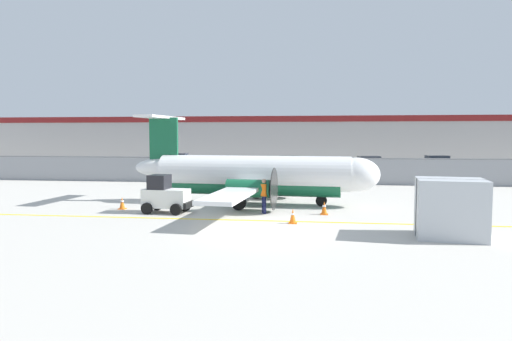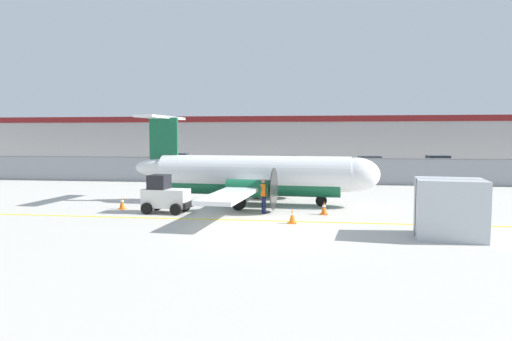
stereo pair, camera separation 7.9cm
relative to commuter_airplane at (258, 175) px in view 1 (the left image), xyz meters
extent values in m
plane|color=#BCB7AD|center=(1.18, -6.93, -1.60)|extent=(140.00, 140.00, 0.00)
cube|color=yellow|center=(1.18, -4.93, -1.60)|extent=(84.00, 0.20, 0.01)
cube|color=gray|center=(1.18, 11.07, -0.60)|extent=(98.00, 0.04, 2.00)
cylinder|color=slate|center=(1.18, 11.07, 0.45)|extent=(98.00, 0.10, 0.10)
cube|color=#38383A|center=(1.18, 22.57, -1.54)|extent=(98.00, 17.00, 0.12)
cube|color=#BCB7B2|center=(1.18, 41.07, 1.65)|extent=(91.00, 8.00, 6.50)
cube|color=maroon|center=(1.18, 37.07, 4.50)|extent=(91.00, 0.20, 0.80)
cylinder|color=white|center=(-0.24, 0.02, 0.15)|extent=(10.75, 2.74, 1.90)
ellipsoid|color=white|center=(5.33, -0.43, 0.15)|extent=(2.59, 1.99, 1.80)
ellipsoid|color=white|center=(-5.81, 0.46, 0.35)|extent=(3.07, 1.28, 1.05)
cylinder|color=#145938|center=(-0.24, 0.02, -0.37)|extent=(9.63, 2.24, 1.48)
cube|color=white|center=(-0.14, 0.01, -0.42)|extent=(2.87, 16.08, 0.18)
cylinder|color=#145938|center=(0.26, 2.59, -0.42)|extent=(2.26, 1.07, 0.90)
cone|color=black|center=(1.41, 2.50, -0.42)|extent=(0.48, 0.47, 0.44)
cylinder|color=#262626|center=(1.56, 2.48, -0.42)|extent=(0.21, 2.10, 2.10)
cylinder|color=#145938|center=(-0.15, -2.60, -0.42)|extent=(2.26, 1.07, 0.90)
cone|color=black|center=(0.99, -2.69, -0.42)|extent=(0.48, 0.47, 0.44)
cylinder|color=#262626|center=(1.14, -2.70, -0.42)|extent=(0.21, 2.10, 2.10)
cube|color=#145938|center=(-5.54, 0.44, 1.70)|extent=(1.71, 0.31, 3.10)
cube|color=white|center=(-5.68, 0.45, 3.25)|extent=(1.48, 4.87, 0.14)
cylinder|color=#59595B|center=(3.49, -0.28, -0.81)|extent=(0.15, 0.15, 0.97)
cylinder|color=black|center=(3.49, -0.28, -1.30)|extent=(0.62, 0.27, 0.60)
cylinder|color=#59595B|center=(-0.37, 2.25, -0.77)|extent=(0.15, 0.15, 0.90)
cylinder|color=black|center=(-0.37, 2.25, -1.22)|extent=(0.78, 0.28, 0.76)
cylinder|color=#59595B|center=(-0.72, -2.16, -0.77)|extent=(0.15, 0.15, 0.90)
cylinder|color=black|center=(-0.72, -2.16, -1.22)|extent=(0.78, 0.28, 0.76)
cube|color=silver|center=(-4.14, -3.43, -0.87)|extent=(2.28, 1.27, 0.90)
cube|color=black|center=(-4.49, -3.40, -0.07)|extent=(0.98, 1.07, 0.70)
cube|color=black|center=(-2.99, -3.52, -1.17)|extent=(0.25, 1.11, 0.30)
cylinder|color=black|center=(-3.34, -2.89, -1.32)|extent=(0.57, 0.22, 0.56)
cylinder|color=black|center=(-3.44, -4.08, -1.32)|extent=(0.57, 0.22, 0.56)
cylinder|color=black|center=(-4.84, -2.77, -1.32)|extent=(0.57, 0.22, 0.56)
cylinder|color=black|center=(-4.93, -3.96, -1.32)|extent=(0.57, 0.22, 0.56)
cylinder|color=#191E4C|center=(0.63, -2.86, -1.18)|extent=(0.21, 0.21, 0.85)
cylinder|color=#191E4C|center=(0.71, -3.05, -1.18)|extent=(0.21, 0.21, 0.85)
cylinder|color=orange|center=(0.67, -2.95, -0.45)|extent=(0.44, 0.44, 0.60)
cylinder|color=orange|center=(0.59, -2.75, -0.42)|extent=(0.13, 0.13, 0.55)
cylinder|color=orange|center=(0.75, -3.16, -0.42)|extent=(0.13, 0.13, 0.55)
sphere|color=tan|center=(0.67, -2.95, -0.01)|extent=(0.22, 0.22, 0.22)
cube|color=#B7BCC1|center=(8.16, -7.36, -0.50)|extent=(2.64, 2.30, 2.20)
cube|color=#333338|center=(8.16, -7.36, -0.50)|extent=(2.43, 0.40, 2.20)
cube|color=orange|center=(-6.77, -2.65, -1.58)|extent=(0.36, 0.36, 0.04)
cone|color=orange|center=(-6.77, -2.65, -1.26)|extent=(0.28, 0.28, 0.60)
cylinder|color=white|center=(-6.77, -2.65, -1.18)|extent=(0.17, 0.17, 0.08)
cube|color=orange|center=(3.60, -2.94, -1.58)|extent=(0.36, 0.36, 0.04)
cone|color=orange|center=(3.60, -2.94, -1.26)|extent=(0.28, 0.28, 0.60)
cylinder|color=white|center=(3.60, -2.94, -1.18)|extent=(0.17, 0.17, 0.08)
cube|color=orange|center=(3.56, 2.51, -1.58)|extent=(0.36, 0.36, 0.04)
cone|color=orange|center=(3.56, 2.51, -1.26)|extent=(0.28, 0.28, 0.60)
cylinder|color=white|center=(3.56, 2.51, -1.18)|extent=(0.17, 0.17, 0.08)
cube|color=orange|center=(2.20, -5.38, -1.58)|extent=(0.36, 0.36, 0.04)
cone|color=orange|center=(2.20, -5.38, -1.26)|extent=(0.28, 0.28, 0.60)
cylinder|color=white|center=(2.20, -5.38, -1.18)|extent=(0.17, 0.17, 0.08)
cube|color=navy|center=(-13.50, 28.36, -0.86)|extent=(4.22, 1.76, 0.80)
cube|color=#262D38|center=(-13.35, 28.36, -0.18)|extent=(2.22, 1.59, 0.56)
cylinder|color=black|center=(-14.89, 27.44, -1.18)|extent=(0.60, 0.21, 0.60)
cylinder|color=black|center=(-14.91, 29.24, -1.18)|extent=(0.60, 0.21, 0.60)
cylinder|color=black|center=(-12.09, 27.48, -1.18)|extent=(0.60, 0.21, 0.60)
cylinder|color=black|center=(-12.11, 29.27, -1.18)|extent=(0.60, 0.21, 0.60)
cube|color=black|center=(-5.97, 20.40, -0.86)|extent=(4.34, 2.08, 0.80)
cube|color=#262D38|center=(-6.12, 20.39, -0.18)|extent=(2.33, 1.76, 0.56)
cylinder|color=black|center=(-4.66, 21.43, -1.18)|extent=(0.62, 0.25, 0.60)
cylinder|color=black|center=(-4.49, 19.63, -1.18)|extent=(0.62, 0.25, 0.60)
cylinder|color=black|center=(-7.45, 21.17, -1.18)|extent=(0.62, 0.25, 0.60)
cylinder|color=black|center=(-7.28, 19.38, -1.18)|extent=(0.62, 0.25, 0.60)
cube|color=gray|center=(0.22, 22.61, -0.86)|extent=(4.37, 2.18, 0.80)
cube|color=#262D38|center=(0.37, 22.60, -0.18)|extent=(2.37, 1.81, 0.56)
cylinder|color=black|center=(-1.27, 21.88, -1.18)|extent=(0.62, 0.27, 0.60)
cylinder|color=black|center=(-1.06, 23.67, -1.18)|extent=(0.62, 0.27, 0.60)
cylinder|color=black|center=(1.51, 21.56, -1.18)|extent=(0.62, 0.27, 0.60)
cylinder|color=black|center=(1.72, 23.34, -1.18)|extent=(0.62, 0.27, 0.60)
cube|color=#B28C19|center=(8.51, 23.43, -0.86)|extent=(4.36, 2.16, 0.80)
cube|color=#262D38|center=(8.66, 23.45, -0.18)|extent=(2.36, 1.80, 0.56)
cylinder|color=black|center=(7.22, 22.38, -1.18)|extent=(0.62, 0.27, 0.60)
cylinder|color=black|center=(7.02, 24.17, -1.18)|extent=(0.62, 0.27, 0.60)
cylinder|color=black|center=(10.00, 22.69, -1.18)|extent=(0.62, 0.27, 0.60)
cylinder|color=black|center=(9.80, 24.48, -1.18)|extent=(0.62, 0.27, 0.60)
cube|color=slate|center=(15.96, 25.92, -0.86)|extent=(4.34, 2.08, 0.80)
cube|color=#262D38|center=(16.11, 25.93, -0.18)|extent=(2.33, 1.76, 0.56)
cylinder|color=black|center=(14.65, 24.89, -1.18)|extent=(0.62, 0.25, 0.60)
cylinder|color=black|center=(14.48, 26.68, -1.18)|extent=(0.62, 0.25, 0.60)
cylinder|color=black|center=(17.44, 25.15, -1.18)|extent=(0.62, 0.25, 0.60)
cylinder|color=black|center=(17.27, 26.94, -1.18)|extent=(0.62, 0.25, 0.60)
camera|label=1|loc=(3.15, -24.98, 2.19)|focal=32.00mm
camera|label=2|loc=(3.23, -24.96, 2.19)|focal=32.00mm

